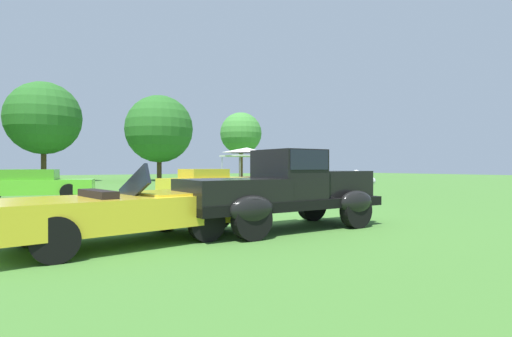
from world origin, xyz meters
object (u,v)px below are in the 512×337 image
Objects in this scene: spectator_between_cars at (323,176)px; canopy_tent_left_field at (247,152)px; neighbor_convertible at (127,210)px; show_car_burgundy at (276,180)px; show_car_lime at (34,184)px; feature_pickup_truck at (285,189)px; show_car_yellow at (207,182)px.

canopy_tent_left_field is at bearing 75.55° from spectator_between_cars.
canopy_tent_left_field is (13.18, 17.89, 1.84)m from neighbor_convertible.
show_car_lime is at bearing 174.24° from show_car_burgundy.
neighbor_convertible is 1.46× the size of canopy_tent_left_field.
canopy_tent_left_field is (13.91, 6.18, 1.82)m from show_car_lime.
canopy_tent_left_field reaches higher than spectator_between_cars.
neighbor_convertible is at bearing -86.45° from show_car_lime.
feature_pickup_truck is 9.55m from spectator_between_cars.
spectator_between_cars is (3.83, -3.89, 0.31)m from show_car_yellow.
show_car_burgundy is 2.46× the size of spectator_between_cars.
feature_pickup_truck is 0.98× the size of show_car_lime.
neighbor_convertible is 22.29m from canopy_tent_left_field.
neighbor_convertible is at bearing -121.87° from show_car_yellow.
show_car_lime is 11.39m from show_car_burgundy.
canopy_tent_left_field is at bearing 48.27° from show_car_yellow.
feature_pickup_truck is at bearing -106.48° from show_car_yellow.
show_car_lime and show_car_burgundy have the same top height.
canopy_tent_left_field is (9.90, 18.09, 1.55)m from feature_pickup_truck.
feature_pickup_truck is at bearing -118.68° from canopy_tent_left_field.
show_car_lime is 1.00× the size of show_car_yellow.
show_car_burgundy is at bearing -5.76° from show_car_lime.
neighbor_convertible reaches higher than show_car_burgundy.
neighbor_convertible is at bearing -126.38° from canopy_tent_left_field.
feature_pickup_truck is 3.30m from neighbor_convertible.
show_car_yellow is 1.13× the size of show_car_burgundy.
show_car_yellow is 10.38m from canopy_tent_left_field.
neighbor_convertible is at bearing -148.05° from spectator_between_cars.
neighbor_convertible is 12.04m from spectator_between_cars.
show_car_yellow is (3.10, 10.47, -0.27)m from feature_pickup_truck.
feature_pickup_truck is 2.74× the size of spectator_between_cars.
show_car_lime and show_car_yellow have the same top height.
feature_pickup_truck is 20.68m from canopy_tent_left_field.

